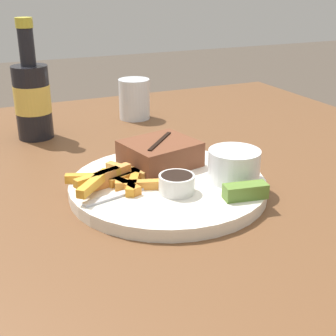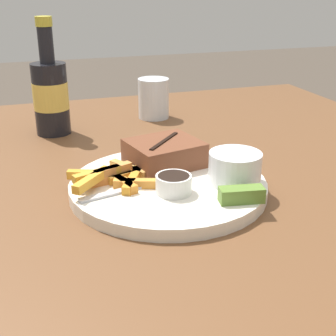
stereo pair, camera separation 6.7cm
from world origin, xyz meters
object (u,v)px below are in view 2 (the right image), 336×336
coleslaw_cup (235,166)px  pickle_spear (242,195)px  fork_utensil (121,191)px  drinking_glass (154,98)px  steak_portion (164,153)px  beer_bottle (51,94)px  dinner_plate (168,186)px  dipping_sauce_cup (174,183)px

coleslaw_cup → pickle_spear: coleslaw_cup is taller
fork_utensil → drinking_glass: drinking_glass is taller
steak_portion → beer_bottle: size_ratio=0.55×
fork_utensil → dinner_plate: bearing=0.0°
dinner_plate → fork_utensil: 0.08m
dinner_plate → coleslaw_cup: 0.10m
dipping_sauce_cup → coleslaw_cup: bearing=3.2°
drinking_glass → dinner_plate: bearing=-103.5°
dipping_sauce_cup → fork_utensil: size_ratio=0.37×
steak_portion → drinking_glass: drinking_glass is taller
dinner_plate → dipping_sauce_cup: 0.05m
pickle_spear → drinking_glass: drinking_glass is taller
steak_portion → drinking_glass: 0.33m
dinner_plate → drinking_glass: size_ratio=3.28×
dipping_sauce_cup → fork_utensil: (-0.07, 0.02, -0.01)m
dinner_plate → beer_bottle: bearing=111.3°
dipping_sauce_cup → beer_bottle: 0.40m
dinner_plate → steak_portion: steak_portion is taller
steak_portion → pickle_spear: bearing=-70.1°
fork_utensil → beer_bottle: 0.36m
dinner_plate → fork_utensil: fork_utensil is taller
beer_bottle → dipping_sauce_cup: bearing=-71.5°
coleslaw_cup → pickle_spear: size_ratio=1.22×
coleslaw_cup → pickle_spear: (-0.02, -0.06, -0.02)m
dinner_plate → coleslaw_cup: coleslaw_cup is taller
dinner_plate → dipping_sauce_cup: (-0.01, -0.04, 0.02)m
beer_bottle → drinking_glass: size_ratio=2.59×
steak_portion → pickle_spear: (0.06, -0.16, -0.01)m
dipping_sauce_cup → pickle_spear: dipping_sauce_cup is taller
dinner_plate → coleslaw_cup: bearing=-21.8°
beer_bottle → steak_portion: bearing=-62.2°
coleslaw_cup → pickle_spear: bearing=-107.0°
dipping_sauce_cup → drinking_glass: size_ratio=0.57×
dipping_sauce_cup → pickle_spear: bearing=-35.5°
drinking_glass → coleslaw_cup: bearing=-90.5°
fork_utensil → beer_bottle: bearing=86.4°
steak_portion → coleslaw_cup: bearing=-52.4°
dinner_plate → fork_utensil: bearing=-167.0°
dinner_plate → beer_bottle: (-0.13, 0.34, 0.07)m
coleslaw_cup → drinking_glass: 0.42m
dinner_plate → pickle_spear: bearing=-53.3°
beer_bottle → drinking_glass: beer_bottle is taller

